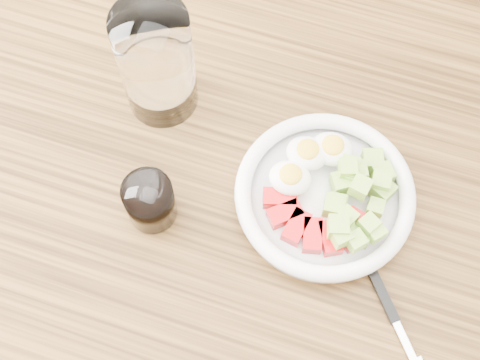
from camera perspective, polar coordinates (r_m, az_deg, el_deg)
The scene contains 6 objects.
ground at distance 1.60m, azimuth 0.23°, elevation -11.79°, with size 4.00×4.00×0.00m, color brown.
dining_table at distance 0.96m, azimuth 0.38°, elevation -3.79°, with size 1.50×0.90×0.77m.
bowl at distance 0.85m, azimuth 7.34°, elevation -1.15°, with size 0.23×0.23×0.06m.
fork at distance 0.84m, azimuth 12.59°, elevation -10.60°, with size 0.12×0.15×0.01m.
water_glass at distance 0.86m, azimuth -7.14°, elevation 9.87°, with size 0.10×0.10×0.17m, color white.
coffee_glass at distance 0.83m, azimuth -7.70°, elevation -1.83°, with size 0.06×0.06×0.07m.
Camera 1 is at (0.10, -0.31, 1.57)m, focal length 50.00 mm.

